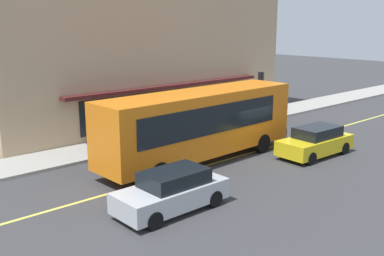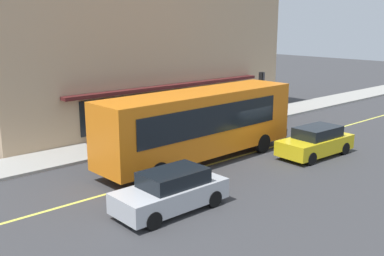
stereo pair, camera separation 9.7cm
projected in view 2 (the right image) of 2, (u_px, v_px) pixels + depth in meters
ground at (248, 154)px, 23.60m from camera, size 120.00×120.00×0.00m
sidewalk at (178, 133)px, 27.76m from camera, size 80.00×2.93×0.15m
lane_centre_stripe at (248, 154)px, 23.59m from camera, size 36.00×0.16×0.01m
storefront_building at (119, 41)px, 32.27m from camera, size 21.33×12.35×10.87m
bus at (200, 122)px, 21.93m from camera, size 11.19×2.83×3.50m
traffic_light at (262, 84)px, 31.28m from camera, size 0.30×0.52×3.20m
car_silver at (171, 191)px, 16.42m from camera, size 4.31×1.87×1.52m
car_yellow at (316, 142)px, 23.13m from camera, size 4.37×2.01×1.52m
pedestrian_by_curb at (95, 130)px, 23.42m from camera, size 0.34×0.34×1.81m
pedestrian_at_corner at (245, 100)px, 32.13m from camera, size 0.34×0.34×1.84m
pedestrian_near_storefront at (228, 108)px, 29.95m from camera, size 0.34×0.34×1.63m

